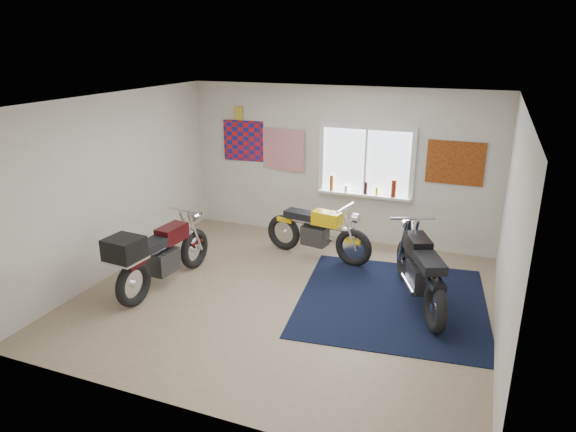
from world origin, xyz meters
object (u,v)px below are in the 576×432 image
at_px(black_chrome_bike, 420,272).
at_px(navy_rug, 392,301).
at_px(yellow_triumph, 317,233).
at_px(maroon_tourer, 158,255).

bearing_deg(black_chrome_bike, navy_rug, 79.64).
bearing_deg(yellow_triumph, black_chrome_bike, -19.50).
bearing_deg(yellow_triumph, maroon_tourer, -121.96).
relative_size(yellow_triumph, maroon_tourer, 0.95).
xyz_separation_m(navy_rug, black_chrome_bike, (0.33, 0.08, 0.46)).
bearing_deg(navy_rug, black_chrome_bike, 13.32).
xyz_separation_m(navy_rug, yellow_triumph, (-1.46, 1.08, 0.42)).
distance_m(navy_rug, yellow_triumph, 1.86).
bearing_deg(maroon_tourer, navy_rug, -70.24).
bearing_deg(navy_rug, maroon_tourer, -165.00).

